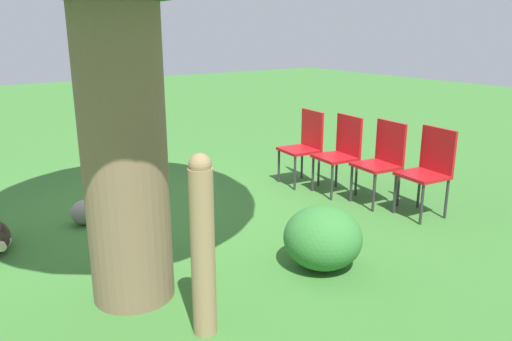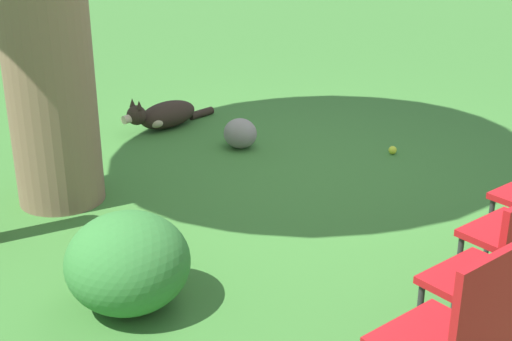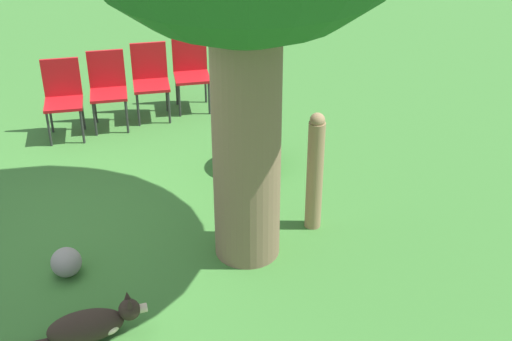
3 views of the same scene
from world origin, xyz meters
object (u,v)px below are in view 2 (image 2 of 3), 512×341
(red_chair_2, at_px, (502,273))
(red_chair_3, at_px, (461,336))
(tennis_ball, at_px, (393,150))
(dog, at_px, (163,115))

(red_chair_2, height_order, red_chair_3, same)
(red_chair_2, bearing_deg, tennis_ball, -40.33)
(dog, height_order, red_chair_3, red_chair_3)
(red_chair_3, bearing_deg, red_chair_2, -72.13)
(dog, distance_m, tennis_ball, 2.09)
(dog, bearing_deg, tennis_ball, 115.03)
(red_chair_3, distance_m, tennis_ball, 3.37)
(dog, bearing_deg, red_chair_2, 72.14)
(red_chair_2, xyz_separation_m, tennis_ball, (1.97, -2.07, -0.50))
(dog, relative_size, red_chair_2, 1.11)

